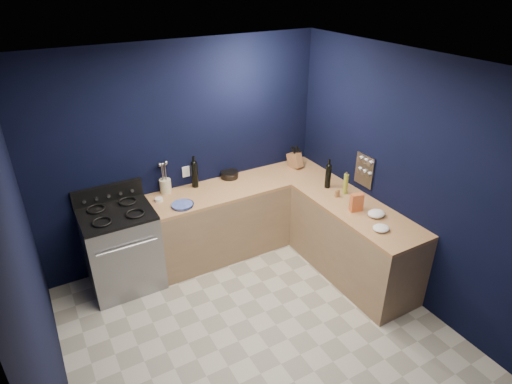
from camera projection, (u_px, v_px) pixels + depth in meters
floor at (258, 334)px, 4.30m from camera, size 3.50×3.50×0.02m
ceiling at (258, 69)px, 3.07m from camera, size 3.50×3.50×0.02m
wall_back at (184, 154)px, 5.04m from camera, size 3.50×0.02×2.60m
wall_right at (404, 179)px, 4.46m from camera, size 0.02×3.50×2.60m
wall_left at (35, 291)px, 2.92m from camera, size 0.02×3.50×2.60m
wall_front at (418, 372)px, 2.34m from camera, size 3.50×0.02×2.60m
cab_back at (243, 217)px, 5.46m from camera, size 2.30×0.63×0.86m
top_back at (242, 185)px, 5.25m from camera, size 2.30×0.63×0.04m
cab_right at (353, 243)px, 4.94m from camera, size 0.63×1.67×0.86m
top_right at (357, 209)px, 4.73m from camera, size 0.63×1.67×0.04m
gas_range at (122, 250)px, 4.77m from camera, size 0.76×0.66×0.92m
oven_door at (130, 266)px, 4.53m from camera, size 0.59×0.02×0.42m
cooktop at (116, 214)px, 4.55m from camera, size 0.76×0.66×0.03m
backguard at (108, 193)px, 4.73m from camera, size 0.76×0.06×0.20m
spice_panel at (365, 170)px, 4.93m from camera, size 0.02×0.28×0.38m
wall_outlet at (186, 172)px, 5.13m from camera, size 0.09×0.02×0.13m
plate_stack at (182, 205)px, 4.75m from camera, size 0.30×0.30×0.03m
ramekin at (159, 200)px, 4.85m from camera, size 0.11×0.11×0.03m
utensil_crock at (165, 186)px, 5.01m from camera, size 0.14×0.14×0.17m
wine_bottle_back at (195, 175)px, 5.10m from camera, size 0.10×0.10×0.32m
lemon_basket at (230, 175)px, 5.38m from camera, size 0.26×0.26×0.08m
knife_block at (295, 160)px, 5.63m from camera, size 0.15×0.25×0.24m
wine_bottle_right at (328, 177)px, 5.09m from camera, size 0.09×0.09×0.29m
oil_bottle at (346, 184)px, 4.97m from camera, size 0.07×0.07×0.25m
spice_jar_near at (338, 193)px, 4.93m from camera, size 0.05×0.05×0.09m
spice_jar_far at (336, 194)px, 4.93m from camera, size 0.05×0.05×0.08m
crouton_bag at (357, 203)px, 4.62m from camera, size 0.15×0.09×0.20m
towel_front at (376, 214)px, 4.55m from camera, size 0.25×0.23×0.07m
towel_end at (381, 228)px, 4.31m from camera, size 0.20×0.19×0.05m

